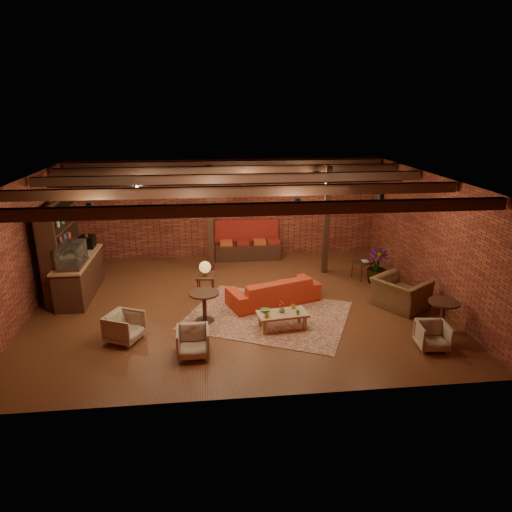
{
  "coord_description": "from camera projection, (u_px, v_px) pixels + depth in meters",
  "views": [
    {
      "loc": [
        -0.68,
        -10.72,
        4.86
      ],
      "look_at": [
        0.52,
        0.2,
        1.19
      ],
      "focal_mm": 32.0,
      "sensor_mm": 36.0,
      "label": 1
    }
  ],
  "objects": [
    {
      "name": "ceiling",
      "position": [
        235.0,
        179.0,
        10.71
      ],
      "size": [
        10.0,
        8.0,
        0.02
      ],
      "primitive_type": "cube",
      "color": "black",
      "rests_on": "wall_back"
    },
    {
      "name": "wall_front",
      "position": [
        253.0,
        314.0,
        7.44
      ],
      "size": [
        10.0,
        0.02,
        3.2
      ],
      "primitive_type": "cube",
      "color": "maroon",
      "rests_on": "ground"
    },
    {
      "name": "wall_left",
      "position": [
        24.0,
        250.0,
        10.7
      ],
      "size": [
        0.02,
        8.0,
        3.2
      ],
      "primitive_type": "cube",
      "color": "maroon",
      "rests_on": "ground"
    },
    {
      "name": "round_table_right",
      "position": [
        443.0,
        312.0,
        10.02
      ],
      "size": [
        0.66,
        0.66,
        0.77
      ],
      "color": "black",
      "rests_on": "floor"
    },
    {
      "name": "ceiling_beams",
      "position": [
        235.0,
        184.0,
        10.75
      ],
      "size": [
        9.8,
        6.4,
        0.22
      ],
      "primitive_type": null,
      "color": "black",
      "rests_on": "ceiling"
    },
    {
      "name": "rug",
      "position": [
        268.0,
        315.0,
        11.02
      ],
      "size": [
        4.52,
        4.09,
        0.01
      ],
      "primitive_type": "cube",
      "rotation": [
        0.0,
        0.0,
        -0.43
      ],
      "color": "maroon",
      "rests_on": "floor"
    },
    {
      "name": "ceiling_spotlights",
      "position": [
        235.0,
        193.0,
        10.82
      ],
      "size": [
        6.4,
        4.4,
        0.28
      ],
      "primitive_type": null,
      "color": "black",
      "rests_on": "ceiling"
    },
    {
      "name": "side_table_lamp",
      "position": [
        205.0,
        270.0,
        11.91
      ],
      "size": [
        0.51,
        0.51,
        0.98
      ],
      "rotation": [
        0.0,
        0.0,
        -0.1
      ],
      "color": "black",
      "rests_on": "floor"
    },
    {
      "name": "armchair_far",
      "position": [
        433.0,
        335.0,
        9.47
      ],
      "size": [
        0.66,
        0.63,
        0.62
      ],
      "primitive_type": "imported",
      "rotation": [
        0.0,
        0.0,
        -0.11
      ],
      "color": "beige",
      "rests_on": "floor"
    },
    {
      "name": "wall_back",
      "position": [
        228.0,
        209.0,
        14.99
      ],
      "size": [
        10.0,
        0.02,
        3.2
      ],
      "primitive_type": "cube",
      "color": "maroon",
      "rests_on": "ground"
    },
    {
      "name": "plant_tall",
      "position": [
        380.0,
        232.0,
        12.59
      ],
      "size": [
        1.86,
        1.86,
        3.0
      ],
      "primitive_type": "imported",
      "rotation": [
        0.0,
        0.0,
        -0.12
      ],
      "color": "#4C7F4C",
      "rests_on": "floor"
    },
    {
      "name": "shelving_hutch",
      "position": [
        62.0,
        252.0,
        11.91
      ],
      "size": [
        0.52,
        2.0,
        2.4
      ],
      "primitive_type": null,
      "color": "black",
      "rests_on": "ground"
    },
    {
      "name": "ceiling_pipe",
      "position": [
        231.0,
        182.0,
        12.33
      ],
      "size": [
        9.6,
        0.12,
        0.12
      ],
      "primitive_type": "cylinder",
      "rotation": [
        0.0,
        1.57,
        0.0
      ],
      "color": "black",
      "rests_on": "ceiling"
    },
    {
      "name": "side_table_book",
      "position": [
        362.0,
        263.0,
        13.24
      ],
      "size": [
        0.62,
        0.62,
        0.55
      ],
      "rotation": [
        0.0,
        0.0,
        0.43
      ],
      "color": "black",
      "rests_on": "floor"
    },
    {
      "name": "post_right",
      "position": [
        327.0,
        221.0,
        13.39
      ],
      "size": [
        0.16,
        0.16,
        3.2
      ],
      "primitive_type": "cube",
      "color": "black",
      "rests_on": "ground"
    },
    {
      "name": "armchair_b",
      "position": [
        193.0,
        341.0,
        9.18
      ],
      "size": [
        0.66,
        0.62,
        0.66
      ],
      "primitive_type": "imported",
      "rotation": [
        0.0,
        0.0,
        0.02
      ],
      "color": "beige",
      "rests_on": "floor"
    },
    {
      "name": "armchair_right",
      "position": [
        401.0,
        288.0,
        11.29
      ],
      "size": [
        1.3,
        1.43,
        1.05
      ],
      "primitive_type": "imported",
      "rotation": [
        0.0,
        0.0,
        2.15
      ],
      "color": "brown",
      "rests_on": "floor"
    },
    {
      "name": "service_sign",
      "position": [
        248.0,
        190.0,
        13.96
      ],
      "size": [
        0.86,
        0.06,
        0.3
      ],
      "primitive_type": "cube",
      "color": "#E94F17",
      "rests_on": "ceiling"
    },
    {
      "name": "plant_counter",
      "position": [
        82.0,
        249.0,
        12.05
      ],
      "size": [
        0.35,
        0.39,
        0.3
      ],
      "primitive_type": "imported",
      "color": "#337F33",
      "rests_on": "service_counter"
    },
    {
      "name": "floor",
      "position": [
        237.0,
        303.0,
        11.72
      ],
      "size": [
        10.0,
        10.0,
        0.0
      ],
      "primitive_type": "plane",
      "color": "#3B1D0E",
      "rests_on": "ground"
    },
    {
      "name": "service_counter",
      "position": [
        79.0,
        267.0,
        11.99
      ],
      "size": [
        0.8,
        2.5,
        1.6
      ],
      "primitive_type": null,
      "color": "black",
      "rests_on": "ground"
    },
    {
      "name": "round_table_left",
      "position": [
        204.0,
        302.0,
        10.6
      ],
      "size": [
        0.7,
        0.7,
        0.73
      ],
      "color": "black",
      "rests_on": "floor"
    },
    {
      "name": "armchair_a",
      "position": [
        124.0,
        326.0,
        9.76
      ],
      "size": [
        0.86,
        0.88,
        0.7
      ],
      "primitive_type": "imported",
      "rotation": [
        0.0,
        0.0,
        1.14
      ],
      "color": "beige",
      "rests_on": "floor"
    },
    {
      "name": "post_left",
      "position": [
        210.0,
        219.0,
        13.6
      ],
      "size": [
        0.16,
        0.16,
        3.2
      ],
      "primitive_type": "cube",
      "color": "black",
      "rests_on": "ground"
    },
    {
      "name": "banquette",
      "position": [
        247.0,
        244.0,
        14.97
      ],
      "size": [
        2.1,
        0.7,
        1.0
      ],
      "primitive_type": null,
      "color": "maroon",
      "rests_on": "ground"
    },
    {
      "name": "coffee_table",
      "position": [
        282.0,
        314.0,
        10.3
      ],
      "size": [
        1.19,
        0.7,
        0.64
      ],
      "rotation": [
        0.0,
        0.0,
        0.13
      ],
      "color": "#9A6748",
      "rests_on": "floor"
    },
    {
      "name": "sofa",
      "position": [
        274.0,
        290.0,
        11.65
      ],
      "size": [
        2.51,
        1.65,
        0.68
      ],
      "primitive_type": "imported",
      "rotation": [
        0.0,
        0.0,
        3.48
      ],
      "color": "#AE2E18",
      "rests_on": "floor"
    },
    {
      "name": "wall_right",
      "position": [
        430.0,
        237.0,
        11.73
      ],
      "size": [
        0.02,
        8.0,
        3.2
      ],
      "primitive_type": "cube",
      "color": "maroon",
      "rests_on": "ground"
    }
  ]
}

